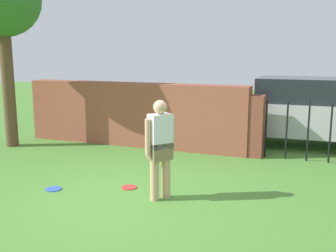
{
  "coord_description": "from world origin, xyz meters",
  "views": [
    {
      "loc": [
        2.9,
        -5.45,
        2.36
      ],
      "look_at": [
        0.28,
        1.3,
        1.0
      ],
      "focal_mm": 42.38,
      "sensor_mm": 36.0,
      "label": 1
    }
  ],
  "objects_px": {
    "person": "(160,145)",
    "frisbee_blue": "(53,189)",
    "car": "(297,112)",
    "tree": "(2,1)",
    "frisbee_red": "(129,187)"
  },
  "relations": [
    {
      "from": "car",
      "to": "frisbee_red",
      "type": "distance_m",
      "value": 5.26
    },
    {
      "from": "frisbee_blue",
      "to": "tree",
      "type": "bearing_deg",
      "value": 142.19
    },
    {
      "from": "tree",
      "to": "frisbee_red",
      "type": "bearing_deg",
      "value": -23.11
    },
    {
      "from": "car",
      "to": "frisbee_blue",
      "type": "height_order",
      "value": "car"
    },
    {
      "from": "car",
      "to": "frisbee_blue",
      "type": "xyz_separation_m",
      "value": [
        -3.71,
        -5.09,
        -0.85
      ]
    },
    {
      "from": "person",
      "to": "frisbee_red",
      "type": "bearing_deg",
      "value": 104.98
    },
    {
      "from": "person",
      "to": "frisbee_blue",
      "type": "height_order",
      "value": "person"
    },
    {
      "from": "tree",
      "to": "frisbee_red",
      "type": "relative_size",
      "value": 16.91
    },
    {
      "from": "tree",
      "to": "frisbee_blue",
      "type": "bearing_deg",
      "value": -37.81
    },
    {
      "from": "person",
      "to": "frisbee_blue",
      "type": "relative_size",
      "value": 6.0
    },
    {
      "from": "tree",
      "to": "person",
      "type": "distance_m",
      "value": 5.97
    },
    {
      "from": "person",
      "to": "frisbee_red",
      "type": "xyz_separation_m",
      "value": [
        -0.72,
        0.28,
        -0.89
      ]
    },
    {
      "from": "frisbee_red",
      "to": "frisbee_blue",
      "type": "height_order",
      "value": "same"
    },
    {
      "from": "person",
      "to": "car",
      "type": "height_order",
      "value": "car"
    },
    {
      "from": "tree",
      "to": "frisbee_blue",
      "type": "distance_m",
      "value": 5.21
    }
  ]
}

